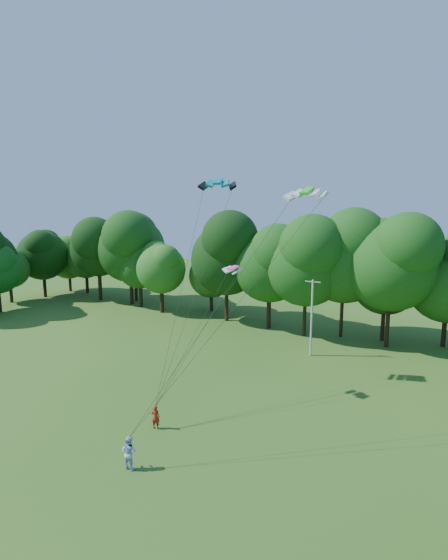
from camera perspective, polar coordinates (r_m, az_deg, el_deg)
The scene contains 9 objects.
ground at distance 24.28m, azimuth -22.98°, elevation -27.77°, with size 160.00×160.00×0.00m, color #2D5C19.
utility_pole at distance 42.73m, azimuth 11.37°, elevation -4.74°, with size 1.49×0.24×7.47m.
kite_flyer_left at distance 30.24m, azimuth -8.93°, elevation -17.27°, with size 0.57×0.38×1.57m, color #9F2214.
kite_flyer_right at distance 26.57m, azimuth -12.30°, elevation -21.12°, with size 0.92×0.72×1.89m, color #B5C7FB.
kite_teal at distance 35.58m, azimuth -0.77°, elevation 12.76°, with size 3.20×2.41×0.61m.
kite_green at distance 27.24m, azimuth 10.77°, elevation 11.37°, with size 2.57×1.19×0.53m.
kite_pink at distance 32.45m, azimuth 1.18°, elevation 1.60°, with size 1.78×1.22×0.31m.
tree_back_west at distance 64.19m, azimuth -12.22°, elevation 5.10°, with size 10.32×10.32×15.01m.
tree_back_center at distance 48.93m, azimuth 20.40°, elevation 0.52°, with size 7.78×7.78×11.32m.
Camera 1 is at (16.75, -9.83, 14.57)m, focal length 28.00 mm.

